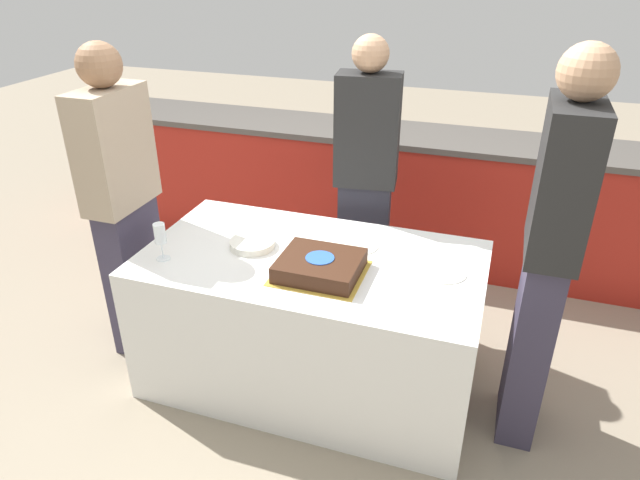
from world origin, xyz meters
name	(u,v)px	position (x,y,z in m)	size (l,w,h in m)	color
ground_plane	(312,375)	(0.00, 0.00, 0.00)	(14.00, 14.00, 0.00)	gray
back_counter	(381,192)	(0.00, 1.53, 0.46)	(4.40, 0.58, 0.92)	#A82319
dining_table	(312,320)	(0.00, 0.00, 0.37)	(1.63, 0.90, 0.73)	white
cake	(320,266)	(0.09, -0.13, 0.77)	(0.40, 0.36, 0.08)	gold
plate_stack	(252,244)	(-0.31, 0.01, 0.75)	(0.22, 0.22, 0.04)	white
wine_glass	(160,235)	(-0.66, -0.24, 0.86)	(0.07, 0.07, 0.19)	white
side_plate_near_cake	(357,245)	(0.18, 0.19, 0.73)	(0.22, 0.22, 0.00)	white
side_plate_right_edge	(443,272)	(0.62, 0.06, 0.73)	(0.22, 0.22, 0.00)	white
person_cutting_cake	(365,183)	(0.09, 0.67, 0.87)	(0.36, 0.24, 1.67)	#282833
person_seated_left	(123,203)	(-1.04, 0.00, 0.87)	(0.21, 0.42, 1.67)	#383347
person_seated_right	(548,256)	(1.04, 0.00, 0.92)	(0.21, 0.41, 1.77)	#383347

